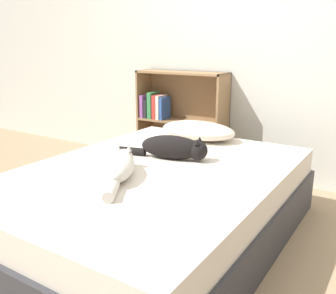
# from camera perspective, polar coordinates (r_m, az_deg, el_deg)

# --- Properties ---
(ground_plane) EXTENTS (8.00, 8.00, 0.00)m
(ground_plane) POSITION_cam_1_polar(r_m,az_deg,el_deg) (2.44, -1.96, -13.44)
(ground_plane) COLOR #997F60
(wall_back) EXTENTS (8.00, 0.06, 2.50)m
(wall_back) POSITION_cam_1_polar(r_m,az_deg,el_deg) (3.40, 12.22, 16.36)
(wall_back) COLOR silver
(wall_back) RESTS_ON ground_plane
(bed) EXTENTS (1.45, 1.99, 0.45)m
(bed) POSITION_cam_1_polar(r_m,az_deg,el_deg) (2.34, -2.01, -8.65)
(bed) COLOR #333338
(bed) RESTS_ON ground_plane
(pillow) EXTENTS (0.61, 0.36, 0.14)m
(pillow) POSITION_cam_1_polar(r_m,az_deg,el_deg) (2.95, 4.57, 2.54)
(pillow) COLOR beige
(pillow) RESTS_ON bed
(cat_light) EXTENTS (0.39, 0.54, 0.14)m
(cat_light) POSITION_cam_1_polar(r_m,az_deg,el_deg) (2.12, -7.34, -3.01)
(cat_light) COLOR beige
(cat_light) RESTS_ON bed
(cat_dark) EXTENTS (0.60, 0.24, 0.16)m
(cat_dark) POSITION_cam_1_polar(r_m,az_deg,el_deg) (2.42, 0.96, -0.13)
(cat_dark) COLOR black
(cat_dark) RESTS_ON bed
(bookshelf) EXTENTS (0.88, 0.26, 0.93)m
(bookshelf) POSITION_cam_1_polar(r_m,az_deg,el_deg) (3.61, 1.71, 4.42)
(bookshelf) COLOR #8E6B47
(bookshelf) RESTS_ON ground_plane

